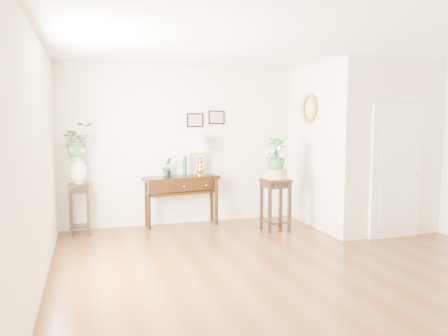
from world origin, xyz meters
name	(u,v)px	position (x,y,z in m)	size (l,w,h in m)	color
floor	(296,265)	(0.00, 0.00, 0.00)	(6.00, 5.50, 0.02)	brown
ceiling	(300,40)	(0.00, 0.00, 2.80)	(6.00, 5.50, 0.02)	white
wall_back	(229,145)	(0.00, 2.75, 1.40)	(6.00, 0.02, 2.80)	beige
wall_left	(37,162)	(-3.00, 0.00, 1.40)	(0.02, 5.50, 2.80)	beige
partition	(359,146)	(2.10, 1.77, 1.40)	(1.80, 1.95, 2.80)	beige
door	(396,171)	(2.10, 0.78, 1.05)	(0.90, 0.05, 2.10)	silver
art_print_left	(195,120)	(-0.65, 2.73, 1.85)	(0.30, 0.02, 0.25)	black
art_print_right	(216,117)	(-0.25, 2.73, 1.90)	(0.30, 0.02, 0.25)	black
wall_ornament	(309,108)	(1.16, 1.90, 2.05)	(0.51, 0.51, 0.07)	#A78844
console_table	(182,201)	(-0.94, 2.57, 0.44)	(1.31, 0.44, 0.87)	black
table_lamp	(200,156)	(-0.60, 2.57, 1.22)	(0.41, 0.41, 0.72)	gold
green_vase	(185,166)	(-0.88, 2.57, 1.04)	(0.07, 0.07, 0.35)	#14381D
potted_plant	(167,167)	(-1.19, 2.57, 1.04)	(0.18, 0.14, 0.33)	#326A31
plant_stand_a	(80,209)	(-2.65, 2.41, 0.42)	(0.33, 0.33, 0.84)	black
porcelain_vase	(78,169)	(-2.65, 2.41, 1.06)	(0.28, 0.28, 0.48)	white
lily_arrangement	(77,141)	(-2.65, 2.41, 1.51)	(0.49, 0.42, 0.54)	#326A31
plant_stand_b	(275,205)	(0.48, 1.73, 0.44)	(0.41, 0.41, 0.88)	black
ceramic_bowl	(276,174)	(0.48, 1.73, 0.96)	(0.38, 0.38, 0.17)	beige
narcissus	(276,155)	(0.48, 1.73, 1.28)	(0.31, 0.31, 0.56)	#326A31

